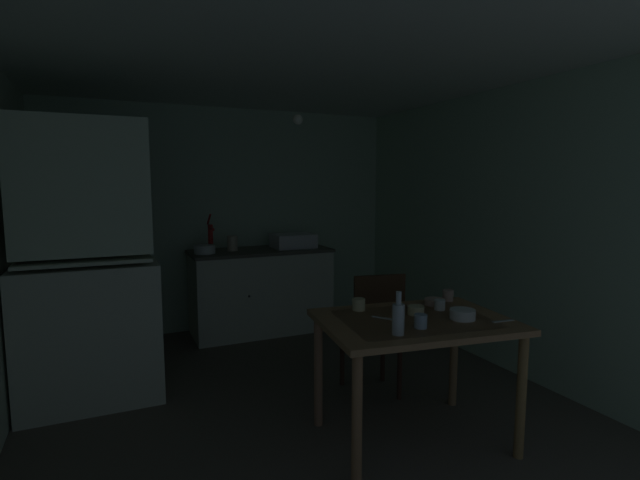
# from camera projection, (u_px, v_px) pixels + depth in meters

# --- Properties ---
(ground_plane) EXTENTS (4.91, 4.91, 0.00)m
(ground_plane) POSITION_uv_depth(u_px,v_px,m) (294.00, 397.00, 3.53)
(ground_plane) COLOR brown
(wall_back) EXTENTS (3.80, 0.10, 2.39)m
(wall_back) POSITION_uv_depth(u_px,v_px,m) (228.00, 219.00, 5.21)
(wall_back) COLOR beige
(wall_back) RESTS_ON ground
(wall_right) EXTENTS (0.10, 4.01, 2.39)m
(wall_right) POSITION_uv_depth(u_px,v_px,m) (494.00, 228.00, 4.16)
(wall_right) COLOR #B6D2AF
(wall_right) RESTS_ON ground
(ceiling_slab) EXTENTS (3.80, 4.01, 0.10)m
(ceiling_slab) POSITION_uv_depth(u_px,v_px,m) (292.00, 58.00, 3.24)
(ceiling_slab) COLOR silver
(hutch_cabinet) EXTENTS (0.95, 0.47, 2.03)m
(hutch_cabinet) POSITION_uv_depth(u_px,v_px,m) (87.00, 274.00, 3.32)
(hutch_cabinet) COLOR silver
(hutch_cabinet) RESTS_ON ground
(counter_cabinet) EXTENTS (1.47, 0.64, 0.89)m
(counter_cabinet) POSITION_uv_depth(u_px,v_px,m) (261.00, 290.00, 5.06)
(counter_cabinet) COLOR silver
(counter_cabinet) RESTS_ON ground
(sink_basin) EXTENTS (0.44, 0.34, 0.15)m
(sink_basin) POSITION_uv_depth(u_px,v_px,m) (293.00, 241.00, 5.15)
(sink_basin) COLOR silver
(sink_basin) RESTS_ON counter_cabinet
(hand_pump) EXTENTS (0.05, 0.27, 0.39)m
(hand_pump) POSITION_uv_depth(u_px,v_px,m) (211.00, 235.00, 4.82)
(hand_pump) COLOR #B21E19
(hand_pump) RESTS_ON counter_cabinet
(mixing_bowl_counter) EXTENTS (0.21, 0.21, 0.08)m
(mixing_bowl_counter) POSITION_uv_depth(u_px,v_px,m) (205.00, 249.00, 4.72)
(mixing_bowl_counter) COLOR white
(mixing_bowl_counter) RESTS_ON counter_cabinet
(stoneware_crock) EXTENTS (0.11, 0.11, 0.15)m
(stoneware_crock) POSITION_uv_depth(u_px,v_px,m) (232.00, 243.00, 4.91)
(stoneware_crock) COLOR beige
(stoneware_crock) RESTS_ON counter_cabinet
(dining_table) EXTENTS (1.23, 0.95, 0.77)m
(dining_table) POSITION_uv_depth(u_px,v_px,m) (414.00, 335.00, 2.86)
(dining_table) COLOR #9A6A42
(dining_table) RESTS_ON ground
(chair_far_side) EXTENTS (0.47, 0.47, 0.94)m
(chair_far_side) POSITION_uv_depth(u_px,v_px,m) (374.00, 332.00, 3.50)
(chair_far_side) COLOR #3B2117
(chair_far_side) RESTS_ON ground
(serving_bowl_wide) EXTENTS (0.10, 0.10, 0.05)m
(serving_bowl_wide) POSITION_uv_depth(u_px,v_px,m) (416.00, 310.00, 2.94)
(serving_bowl_wide) COLOR beige
(serving_bowl_wide) RESTS_ON dining_table
(soup_bowl_small) EXTENTS (0.15, 0.15, 0.06)m
(soup_bowl_small) POSITION_uv_depth(u_px,v_px,m) (463.00, 314.00, 2.84)
(soup_bowl_small) COLOR white
(soup_bowl_small) RESTS_ON dining_table
(sauce_dish) EXTENTS (0.14, 0.14, 0.04)m
(sauce_dish) POSITION_uv_depth(u_px,v_px,m) (435.00, 302.00, 3.17)
(sauce_dish) COLOR tan
(sauce_dish) RESTS_ON dining_table
(teacup_mint) EXTENTS (0.07, 0.07, 0.08)m
(teacup_mint) POSITION_uv_depth(u_px,v_px,m) (421.00, 321.00, 2.66)
(teacup_mint) COLOR #9EB2C6
(teacup_mint) RESTS_ON dining_table
(mug_dark) EXTENTS (0.08, 0.08, 0.08)m
(mug_dark) POSITION_uv_depth(u_px,v_px,m) (448.00, 295.00, 3.28)
(mug_dark) COLOR tan
(mug_dark) RESTS_ON dining_table
(mug_tall) EXTENTS (0.08, 0.08, 0.08)m
(mug_tall) POSITION_uv_depth(u_px,v_px,m) (359.00, 304.00, 3.04)
(mug_tall) COLOR beige
(mug_tall) RESTS_ON dining_table
(teacup_cream) EXTENTS (0.07, 0.07, 0.07)m
(teacup_cream) POSITION_uv_depth(u_px,v_px,m) (440.00, 305.00, 3.05)
(teacup_cream) COLOR white
(teacup_cream) RESTS_ON dining_table
(glass_bottle) EXTENTS (0.07, 0.07, 0.24)m
(glass_bottle) POSITION_uv_depth(u_px,v_px,m) (398.00, 318.00, 2.54)
(glass_bottle) COLOR #B7BCC1
(glass_bottle) RESTS_ON dining_table
(table_knife) EXTENTS (0.13, 0.18, 0.00)m
(table_knife) POSITION_uv_depth(u_px,v_px,m) (388.00, 319.00, 2.84)
(table_knife) COLOR silver
(table_knife) RESTS_ON dining_table
(teaspoon_near_bowl) EXTENTS (0.15, 0.03, 0.00)m
(teaspoon_near_bowl) POSITION_uv_depth(u_px,v_px,m) (503.00, 321.00, 2.79)
(teaspoon_near_bowl) COLOR beige
(teaspoon_near_bowl) RESTS_ON dining_table
(pendant_bulb) EXTENTS (0.08, 0.08, 0.08)m
(pendant_bulb) POSITION_uv_depth(u_px,v_px,m) (298.00, 120.00, 3.67)
(pendant_bulb) COLOR #F9EFCC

